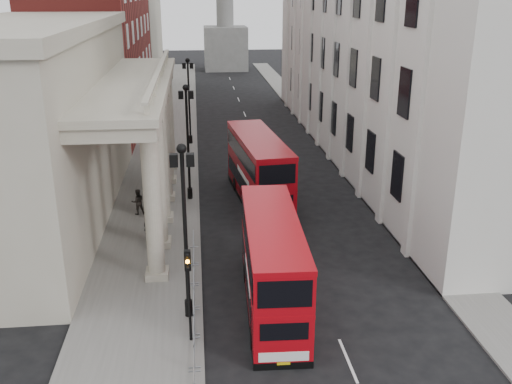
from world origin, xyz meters
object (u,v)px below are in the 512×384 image
object	(u,v)px
lamp_post_north	(189,95)
traffic_light	(188,279)
bus_near	(272,262)
pedestrian_b	(138,202)
pedestrian_c	(159,203)
lamp_post_mid	(188,135)
lamp_post_south	(185,221)
pedestrian_a	(149,225)
bus_far	(259,168)

from	to	relation	value
lamp_post_north	traffic_light	world-z (taller)	lamp_post_north
bus_near	pedestrian_b	bearing A→B (deg)	123.24
lamp_post_north	pedestrian_c	bearing A→B (deg)	-96.26
traffic_light	lamp_post_mid	bearing A→B (deg)	90.32
traffic_light	bus_near	distance (m)	4.87
lamp_post_south	pedestrian_a	xyz separation A→B (m)	(-2.42, 9.02, -3.86)
pedestrian_a	traffic_light	bearing A→B (deg)	-92.25
lamp_post_north	pedestrian_c	world-z (taller)	lamp_post_north
traffic_light	pedestrian_c	size ratio (longest dim) A/B	2.77
bus_near	pedestrian_c	xyz separation A→B (m)	(-6.10, 12.37, -1.42)
pedestrian_c	pedestrian_b	bearing A→B (deg)	174.31
bus_near	bus_far	bearing A→B (deg)	88.55
bus_far	pedestrian_c	xyz separation A→B (m)	(-7.03, -2.11, -1.61)
lamp_post_north	traffic_light	size ratio (longest dim) A/B	1.93
lamp_post_south	bus_near	xyz separation A→B (m)	(4.03, 0.75, -2.60)
pedestrian_a	bus_far	bearing A→B (deg)	24.99
pedestrian_b	bus_near	bearing A→B (deg)	103.53
lamp_post_mid	pedestrian_a	bearing A→B (deg)	-109.09
traffic_light	bus_far	world-z (taller)	bus_far
traffic_light	lamp_post_south	bearing A→B (deg)	92.84
lamp_post_north	bus_near	size ratio (longest dim) A/B	0.80
lamp_post_mid	pedestrian_c	bearing A→B (deg)	-125.73
traffic_light	pedestrian_c	bearing A→B (deg)	98.16
bus_near	pedestrian_c	distance (m)	13.87
lamp_post_south	traffic_light	xyz separation A→B (m)	(0.10, -2.02, -1.80)
pedestrian_c	lamp_post_south	bearing A→B (deg)	-81.27
lamp_post_north	pedestrian_a	world-z (taller)	lamp_post_north
lamp_post_mid	bus_near	size ratio (longest dim) A/B	0.80
lamp_post_mid	pedestrian_c	distance (m)	5.36
lamp_post_south	lamp_post_mid	world-z (taller)	same
traffic_light	bus_near	bearing A→B (deg)	35.16
lamp_post_south	bus_far	size ratio (longest dim) A/B	0.73
lamp_post_south	bus_near	world-z (taller)	lamp_post_south
bus_far	pedestrian_a	size ratio (longest dim) A/B	6.11
lamp_post_north	pedestrian_b	bearing A→B (deg)	-100.56
lamp_post_south	pedestrian_c	xyz separation A→B (m)	(-2.07, 13.12, -4.01)
lamp_post_mid	pedestrian_b	bearing A→B (deg)	-141.84
lamp_post_south	bus_near	bearing A→B (deg)	10.55
pedestrian_b	pedestrian_c	bearing A→B (deg)	157.04
traffic_light	bus_near	world-z (taller)	bus_near
bus_far	pedestrian_c	world-z (taller)	bus_far
lamp_post_mid	pedestrian_b	size ratio (longest dim) A/B	4.67
bus_near	traffic_light	bearing A→B (deg)	-142.63
pedestrian_a	pedestrian_c	size ratio (longest dim) A/B	1.19
traffic_light	pedestrian_b	size ratio (longest dim) A/B	2.42
lamp_post_north	pedestrian_b	size ratio (longest dim) A/B	4.67
lamp_post_mid	lamp_post_north	world-z (taller)	same
traffic_light	pedestrian_b	distance (m)	15.83
bus_far	pedestrian_a	distance (m)	9.75
traffic_light	bus_far	distance (m)	17.92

